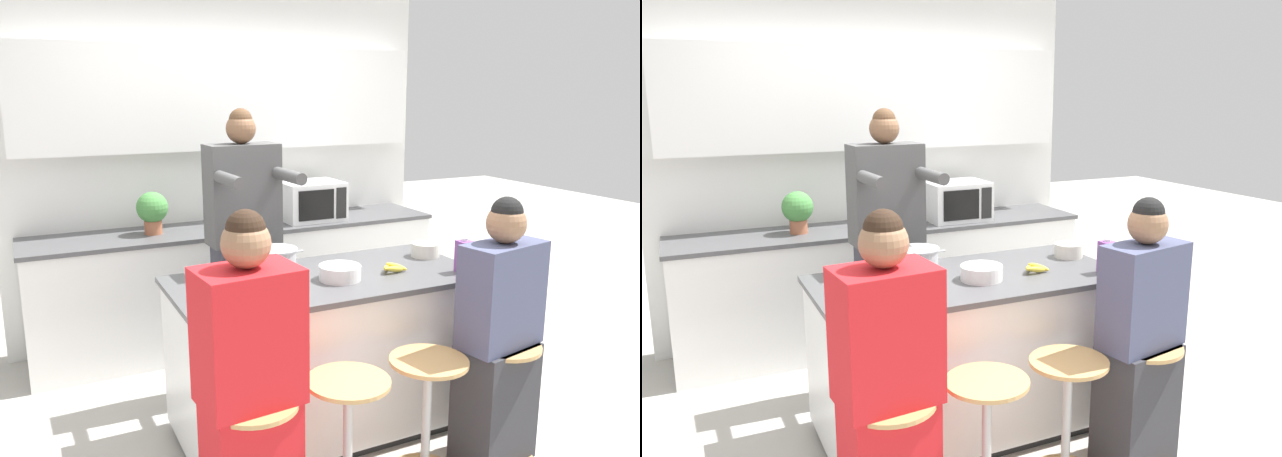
{
  "view_description": "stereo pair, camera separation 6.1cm",
  "coord_description": "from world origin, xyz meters",
  "views": [
    {
      "loc": [
        -1.45,
        -2.9,
        1.89
      ],
      "look_at": [
        0.0,
        0.08,
        1.15
      ],
      "focal_mm": 35.0,
      "sensor_mm": 36.0,
      "label": 1
    },
    {
      "loc": [
        -1.4,
        -2.92,
        1.89
      ],
      "look_at": [
        0.0,
        0.08,
        1.15
      ],
      "focal_mm": 35.0,
      "sensor_mm": 36.0,
      "label": 2
    }
  ],
  "objects": [
    {
      "name": "mixing_bowl_steel",
      "position": [
        0.72,
        0.11,
        0.94
      ],
      "size": [
        0.17,
        0.17,
        0.08
      ],
      "color": "silver",
      "rests_on": "kitchen_island"
    },
    {
      "name": "bar_stool_rightmost",
      "position": [
        0.67,
        -0.65,
        0.35
      ],
      "size": [
        0.38,
        0.38,
        0.63
      ],
      "color": "tan",
      "rests_on": "ground_plane"
    },
    {
      "name": "back_counter",
      "position": [
        0.0,
        1.44,
        0.45
      ],
      "size": [
        3.05,
        0.59,
        0.9
      ],
      "color": "white",
      "rests_on": "ground_plane"
    },
    {
      "name": "cooking_pot",
      "position": [
        -0.22,
        0.18,
        0.97
      ],
      "size": [
        0.33,
        0.24,
        0.14
      ],
      "color": "#B7BABC",
      "rests_on": "kitchen_island"
    },
    {
      "name": "banana_bunch",
      "position": [
        0.36,
        -0.09,
        0.92
      ],
      "size": [
        0.17,
        0.12,
        0.06
      ],
      "color": "yellow",
      "rests_on": "kitchen_island"
    },
    {
      "name": "bar_stool_center_right",
      "position": [
        0.22,
        -0.64,
        0.35
      ],
      "size": [
        0.38,
        0.38,
        0.63
      ],
      "color": "tan",
      "rests_on": "ground_plane"
    },
    {
      "name": "person_cooking",
      "position": [
        -0.24,
        0.64,
        0.88
      ],
      "size": [
        0.45,
        0.57,
        1.78
      ],
      "rotation": [
        0.0,
        0.0,
        0.03
      ],
      "color": "#383842",
      "rests_on": "ground_plane"
    },
    {
      "name": "person_seated_near",
      "position": [
        0.64,
        -0.65,
        0.63
      ],
      "size": [
        0.47,
        0.33,
        1.39
      ],
      "rotation": [
        0.0,
        0.0,
        0.18
      ],
      "color": "#333338",
      "rests_on": "ground_plane"
    },
    {
      "name": "fruit_bowl",
      "position": [
        0.04,
        -0.08,
        0.94
      ],
      "size": [
        0.23,
        0.23,
        0.08
      ],
      "color": "white",
      "rests_on": "kitchen_island"
    },
    {
      "name": "potted_plant",
      "position": [
        -0.64,
        1.44,
        1.07
      ],
      "size": [
        0.22,
        0.22,
        0.3
      ],
      "color": "#A86042",
      "rests_on": "back_counter"
    },
    {
      "name": "wall_back",
      "position": [
        0.0,
        1.72,
        1.54
      ],
      "size": [
        3.28,
        0.22,
        2.7
      ],
      "color": "silver",
      "rests_on": "ground_plane"
    },
    {
      "name": "juice_carton",
      "position": [
        0.72,
        -0.26,
        0.99
      ],
      "size": [
        0.08,
        0.08,
        0.19
      ],
      "color": "#7A428E",
      "rests_on": "kitchen_island"
    },
    {
      "name": "ground_plane",
      "position": [
        0.0,
        0.0,
        0.0
      ],
      "size": [
        16.0,
        16.0,
        0.0
      ],
      "primitive_type": "plane",
      "color": "#B2ADA3"
    },
    {
      "name": "coffee_cup_near",
      "position": [
        -0.35,
        -0.28,
        0.94
      ],
      "size": [
        0.11,
        0.08,
        0.08
      ],
      "color": "#4C7099",
      "rests_on": "kitchen_island"
    },
    {
      "name": "bar_stool_center_left",
      "position": [
        -0.22,
        -0.66,
        0.35
      ],
      "size": [
        0.38,
        0.38,
        0.63
      ],
      "color": "tan",
      "rests_on": "ground_plane"
    },
    {
      "name": "person_wrapped_blanket",
      "position": [
        -0.68,
        -0.65,
        0.69
      ],
      "size": [
        0.43,
        0.32,
        1.44
      ],
      "rotation": [
        0.0,
        0.0,
        0.08
      ],
      "color": "red",
      "rests_on": "ground_plane"
    },
    {
      "name": "microwave",
      "position": [
        0.56,
        1.41,
        1.05
      ],
      "size": [
        0.46,
        0.4,
        0.3
      ],
      "color": "white",
      "rests_on": "back_counter"
    },
    {
      "name": "kitchen_island",
      "position": [
        0.0,
        0.0,
        0.45
      ],
      "size": [
        1.68,
        0.81,
        0.9
      ],
      "color": "black",
      "rests_on": "ground_plane"
    }
  ]
}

